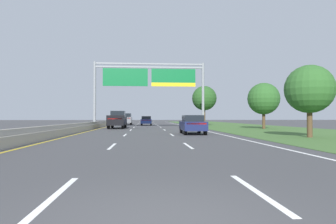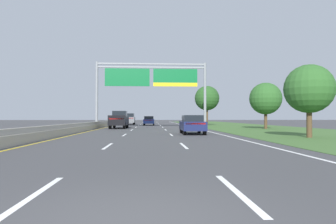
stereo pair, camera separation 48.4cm
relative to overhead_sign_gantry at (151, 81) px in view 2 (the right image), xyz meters
The scene contains 12 objects.
ground_plane 6.44m from the overhead_sign_gantry, 106.74° to the right, with size 220.00×220.00×0.00m, color #3D3D3F.
lane_striping 6.52m from the overhead_sign_gantry, 101.64° to the right, with size 11.96×106.00×0.01m.
grass_verge_right 15.08m from the overhead_sign_gantry, ahead, with size 14.00×110.00×0.02m, color #3D602D.
median_barrier_concrete 9.20m from the overhead_sign_gantry, behind, with size 0.60×110.00×0.85m.
overhead_sign_gantry is the anchor object (origin of this frame).
pickup_truck_black 7.13m from the overhead_sign_gantry, 148.08° to the right, with size 2.06×5.42×2.20m.
car_navy_right_lane_sedan 16.76m from the overhead_sign_gantry, 77.63° to the right, with size 1.89×4.43×1.57m.
car_blue_centre_lane_sedan 12.45m from the overhead_sign_gantry, 92.09° to the left, with size 1.90×4.43×1.57m.
car_grey_left_lane_suv 17.60m from the overhead_sign_gantry, 104.13° to the left, with size 1.95×4.72×2.11m.
roadside_tree_near 23.32m from the overhead_sign_gantry, 62.44° to the right, with size 3.32×3.32×5.00m.
roadside_tree_mid 14.95m from the overhead_sign_gantry, 22.74° to the right, with size 3.79×3.79×5.52m.
roadside_tree_far 13.87m from the overhead_sign_gantry, 46.31° to the left, with size 4.19×4.19×6.76m.
Camera 2 is at (0.24, -3.97, 1.40)m, focal length 31.55 mm.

